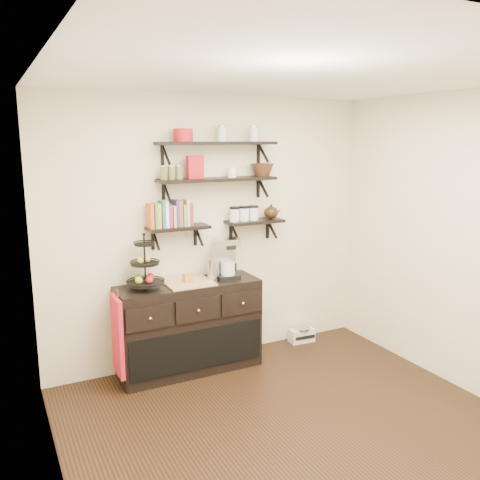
# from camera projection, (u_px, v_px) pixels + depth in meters

# --- Properties ---
(floor) EXTENTS (3.50, 3.50, 0.00)m
(floor) POSITION_uv_depth(u_px,v_px,m) (306.00, 438.00, 3.94)
(floor) COLOR black
(floor) RESTS_ON ground
(ceiling) EXTENTS (3.50, 3.50, 0.02)m
(ceiling) POSITION_uv_depth(u_px,v_px,m) (316.00, 75.00, 3.41)
(ceiling) COLOR white
(ceiling) RESTS_ON back_wall
(back_wall) EXTENTS (3.50, 0.02, 2.70)m
(back_wall) POSITION_uv_depth(u_px,v_px,m) (213.00, 231.00, 5.20)
(back_wall) COLOR white
(back_wall) RESTS_ON ground
(left_wall) EXTENTS (0.02, 3.50, 2.70)m
(left_wall) POSITION_uv_depth(u_px,v_px,m) (56.00, 304.00, 2.90)
(left_wall) COLOR white
(left_wall) RESTS_ON ground
(right_wall) EXTENTS (0.02, 3.50, 2.70)m
(right_wall) POSITION_uv_depth(u_px,v_px,m) (476.00, 246.00, 4.44)
(right_wall) COLOR white
(right_wall) RESTS_ON ground
(shelf_top) EXTENTS (1.20, 0.27, 0.23)m
(shelf_top) POSITION_uv_depth(u_px,v_px,m) (217.00, 143.00, 4.91)
(shelf_top) COLOR black
(shelf_top) RESTS_ON back_wall
(shelf_mid) EXTENTS (1.20, 0.27, 0.23)m
(shelf_mid) POSITION_uv_depth(u_px,v_px,m) (218.00, 180.00, 4.98)
(shelf_mid) COLOR black
(shelf_mid) RESTS_ON back_wall
(shelf_low_left) EXTENTS (0.60, 0.25, 0.23)m
(shelf_low_left) POSITION_uv_depth(u_px,v_px,m) (178.00, 228.00, 4.90)
(shelf_low_left) COLOR black
(shelf_low_left) RESTS_ON back_wall
(shelf_low_right) EXTENTS (0.60, 0.25, 0.23)m
(shelf_low_right) POSITION_uv_depth(u_px,v_px,m) (254.00, 222.00, 5.27)
(shelf_low_right) COLOR black
(shelf_low_right) RESTS_ON back_wall
(cookbooks) EXTENTS (0.43, 0.15, 0.26)m
(cookbooks) POSITION_uv_depth(u_px,v_px,m) (172.00, 215.00, 4.85)
(cookbooks) COLOR #D85323
(cookbooks) RESTS_ON shelf_low_left
(glass_canisters) EXTENTS (0.32, 0.10, 0.13)m
(glass_canisters) POSITION_uv_depth(u_px,v_px,m) (244.00, 214.00, 5.20)
(glass_canisters) COLOR silver
(glass_canisters) RESTS_ON shelf_low_right
(sideboard) EXTENTS (1.40, 0.50, 0.92)m
(sideboard) POSITION_uv_depth(u_px,v_px,m) (189.00, 327.00, 5.01)
(sideboard) COLOR black
(sideboard) RESTS_ON floor
(fruit_stand) EXTENTS (0.35, 0.35, 0.51)m
(fruit_stand) POSITION_uv_depth(u_px,v_px,m) (145.00, 271.00, 4.70)
(fruit_stand) COLOR black
(fruit_stand) RESTS_ON sideboard
(candle) EXTENTS (0.08, 0.08, 0.08)m
(candle) POSITION_uv_depth(u_px,v_px,m) (188.00, 278.00, 4.91)
(candle) COLOR #AA6C27
(candle) RESTS_ON sideboard
(coffee_maker) EXTENTS (0.24, 0.23, 0.41)m
(coffee_maker) POSITION_uv_depth(u_px,v_px,m) (226.00, 259.00, 5.09)
(coffee_maker) COLOR black
(coffee_maker) RESTS_ON sideboard
(thermal_carafe) EXTENTS (0.11, 0.11, 0.22)m
(thermal_carafe) POSITION_uv_depth(u_px,v_px,m) (213.00, 270.00, 5.00)
(thermal_carafe) COLOR silver
(thermal_carafe) RESTS_ON sideboard
(apron) EXTENTS (0.04, 0.31, 0.73)m
(apron) POSITION_uv_depth(u_px,v_px,m) (118.00, 336.00, 4.59)
(apron) COLOR #A91229
(apron) RESTS_ON sideboard
(radio) EXTENTS (0.29, 0.20, 0.17)m
(radio) POSITION_uv_depth(u_px,v_px,m) (302.00, 335.00, 5.78)
(radio) COLOR silver
(radio) RESTS_ON floor
(recipe_box) EXTENTS (0.16, 0.07, 0.22)m
(recipe_box) POSITION_uv_depth(u_px,v_px,m) (195.00, 167.00, 4.85)
(recipe_box) COLOR #A8131E
(recipe_box) RESTS_ON shelf_mid
(walnut_bowl) EXTENTS (0.24, 0.24, 0.13)m
(walnut_bowl) POSITION_uv_depth(u_px,v_px,m) (262.00, 170.00, 5.18)
(walnut_bowl) COLOR black
(walnut_bowl) RESTS_ON shelf_mid
(ramekins) EXTENTS (0.09, 0.09, 0.10)m
(ramekins) POSITION_uv_depth(u_px,v_px,m) (232.00, 172.00, 5.03)
(ramekins) COLOR white
(ramekins) RESTS_ON shelf_mid
(teapot) EXTENTS (0.23, 0.19, 0.15)m
(teapot) POSITION_uv_depth(u_px,v_px,m) (271.00, 211.00, 5.34)
(teapot) COLOR black
(teapot) RESTS_ON shelf_low_right
(red_pot) EXTENTS (0.18, 0.18, 0.12)m
(red_pot) POSITION_uv_depth(u_px,v_px,m) (183.00, 135.00, 4.74)
(red_pot) COLOR #A8131E
(red_pot) RESTS_ON shelf_top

